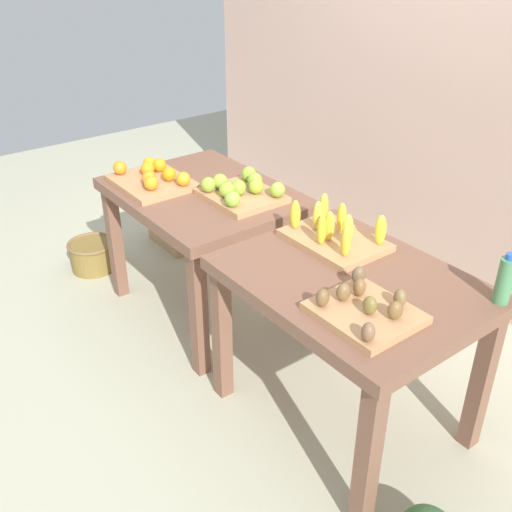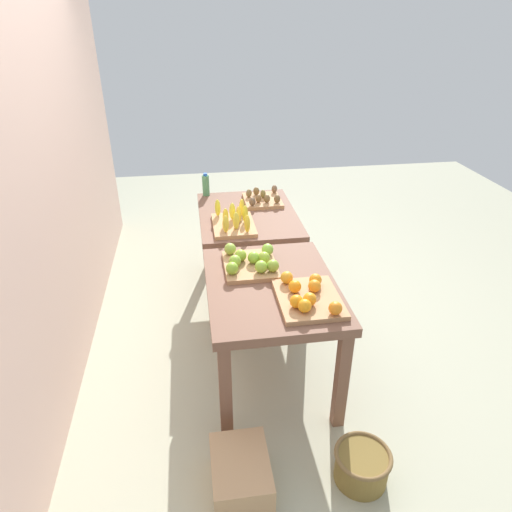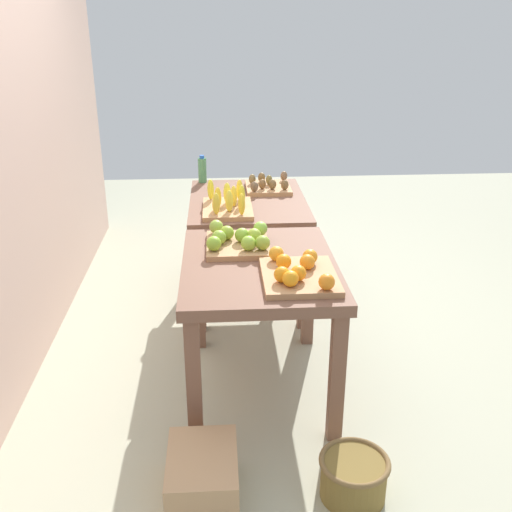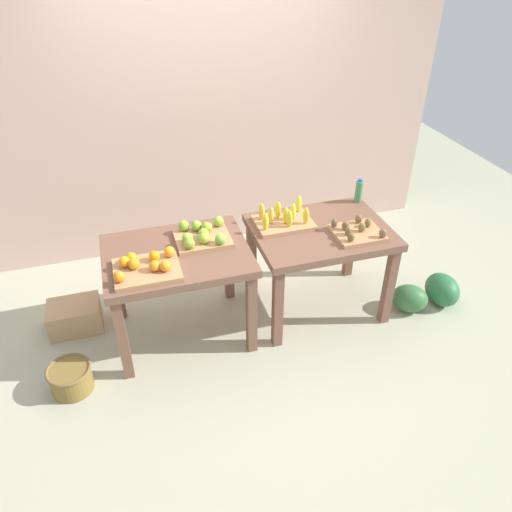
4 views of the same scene
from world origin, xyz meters
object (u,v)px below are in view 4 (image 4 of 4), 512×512
object	(u,v)px
apple_bin	(202,235)
banana_crate	(283,219)
kiwi_bin	(357,231)
watermelon_pile	(429,293)
display_table_left	(177,265)
wicker_basket	(71,378)
orange_bin	(146,267)
display_table_right	(320,241)
cardboard_produce_box	(75,316)
water_bottle	(359,191)

from	to	relation	value
apple_bin	banana_crate	xyz separation A→B (m)	(0.65, 0.04, 0.00)
kiwi_bin	watermelon_pile	bearing A→B (deg)	-9.13
display_table_left	wicker_basket	world-z (taller)	display_table_left
display_table_left	banana_crate	size ratio (longest dim) A/B	2.36
apple_bin	orange_bin	bearing A→B (deg)	-148.04
display_table_left	orange_bin	world-z (taller)	orange_bin
watermelon_pile	display_table_left	bearing A→B (deg)	172.40
display_table_right	cardboard_produce_box	xyz separation A→B (m)	(-1.94, 0.30, -0.54)
kiwi_bin	cardboard_produce_box	size ratio (longest dim) A/B	0.90
apple_bin	display_table_left	bearing A→B (deg)	-154.25
display_table_left	banana_crate	bearing A→B (deg)	9.34
orange_bin	cardboard_produce_box	distance (m)	1.02
display_table_right	orange_bin	xyz separation A→B (m)	(-1.35, -0.17, 0.15)
orange_bin	water_bottle	distance (m)	1.88
watermelon_pile	kiwi_bin	bearing A→B (deg)	170.87
banana_crate	water_bottle	distance (m)	0.75
watermelon_pile	wicker_basket	bearing A→B (deg)	-178.44
apple_bin	kiwi_bin	world-z (taller)	apple_bin
kiwi_bin	display_table_left	bearing A→B (deg)	173.19
display_table_right	cardboard_produce_box	world-z (taller)	display_table_right
display_table_right	banana_crate	world-z (taller)	banana_crate
water_bottle	watermelon_pile	size ratio (longest dim) A/B	0.32
display_table_right	banana_crate	bearing A→B (deg)	151.27
display_table_right	kiwi_bin	bearing A→B (deg)	-36.11
apple_bin	kiwi_bin	xyz separation A→B (m)	(1.13, -0.26, -0.01)
display_table_left	orange_bin	bearing A→B (deg)	-142.96
orange_bin	watermelon_pile	distance (m)	2.36
orange_bin	watermelon_pile	bearing A→B (deg)	-2.51
display_table_left	water_bottle	world-z (taller)	water_bottle
water_bottle	watermelon_pile	bearing A→B (deg)	-52.89
banana_crate	watermelon_pile	world-z (taller)	banana_crate
orange_bin	cardboard_produce_box	size ratio (longest dim) A/B	1.14
watermelon_pile	orange_bin	bearing A→B (deg)	177.49
watermelon_pile	wicker_basket	size ratio (longest dim) A/B	2.09
display_table_right	water_bottle	size ratio (longest dim) A/B	5.02
apple_bin	water_bottle	xyz separation A→B (m)	(1.38, 0.22, 0.05)
apple_bin	cardboard_produce_box	bearing A→B (deg)	169.09
display_table_right	apple_bin	world-z (taller)	apple_bin
display_table_left	banana_crate	xyz separation A→B (m)	(0.86, 0.14, 0.16)
water_bottle	wicker_basket	world-z (taller)	water_bottle
banana_crate	wicker_basket	size ratio (longest dim) A/B	1.43
orange_bin	wicker_basket	size ratio (longest dim) A/B	1.48
banana_crate	wicker_basket	xyz separation A→B (m)	(-1.71, -0.49, -0.70)
wicker_basket	orange_bin	bearing A→B (deg)	16.00
watermelon_pile	cardboard_produce_box	world-z (taller)	watermelon_pile
display_table_right	banana_crate	xyz separation A→B (m)	(-0.26, 0.14, 0.16)
apple_bin	banana_crate	size ratio (longest dim) A/B	0.91
kiwi_bin	water_bottle	world-z (taller)	water_bottle
banana_crate	water_bottle	xyz separation A→B (m)	(0.73, 0.18, 0.05)
display_table_right	apple_bin	size ratio (longest dim) A/B	2.59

